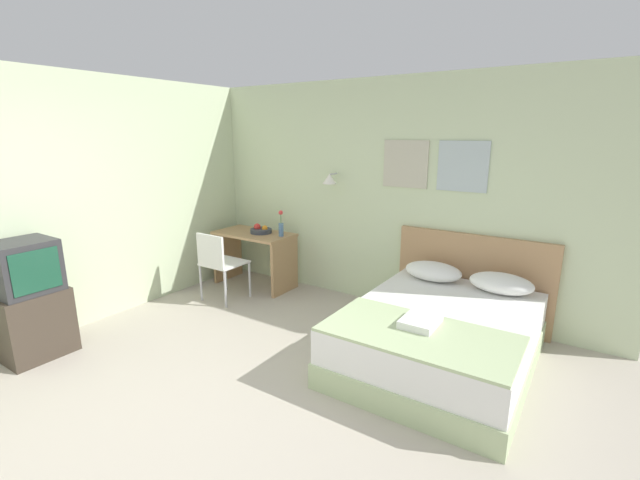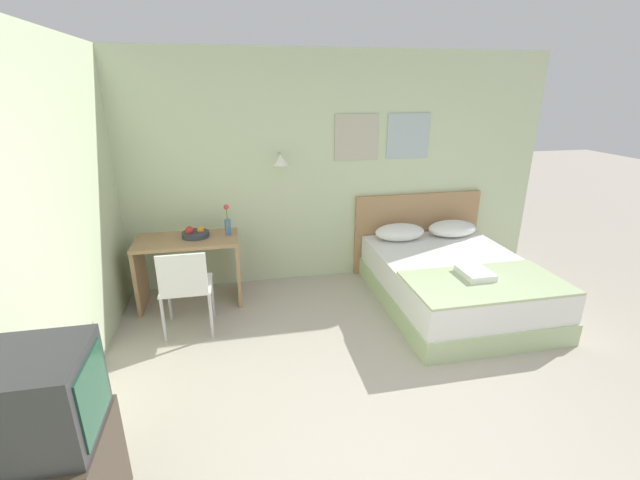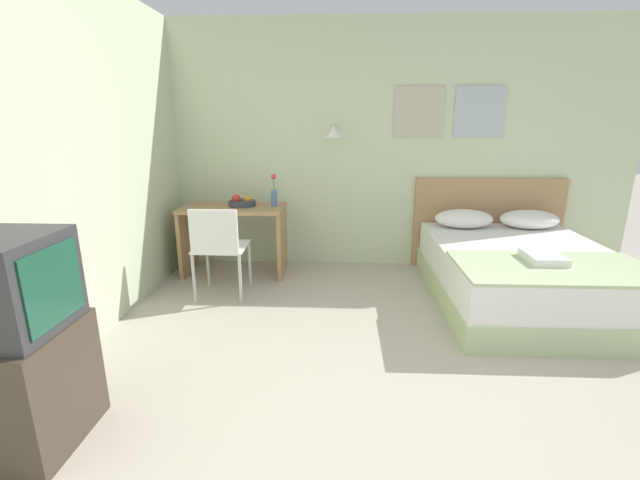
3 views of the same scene
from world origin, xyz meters
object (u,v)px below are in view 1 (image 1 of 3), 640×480
Objects in this scene: throw_blanket at (418,334)px; pillow_right at (501,283)px; tv_stand at (34,323)px; folded_towel_near_foot at (420,321)px; headboard at (472,280)px; fruit_bowl at (261,230)px; flower_vase at (281,226)px; desk_chair at (218,260)px; pillow_left at (433,271)px; bed at (440,337)px; television at (24,267)px; desk at (254,249)px.

pillow_right is at bearing 75.47° from throw_blanket.
folded_towel_near_foot is at bearing 25.10° from tv_stand.
headboard is 5.72× the size of fruit_bowl.
pillow_right reaches higher than tv_stand.
flower_vase is at bearing -172.12° from headboard.
desk_chair is (-2.72, 0.40, -0.04)m from folded_towel_near_foot.
pillow_left is 2.02m from flower_vase.
desk_chair is (-2.76, -0.03, 0.27)m from bed.
headboard is 0.45m from pillow_right.
television reaches higher than desk_chair.
bed is 6.87× the size of fruit_bowl.
pillow_right is at bearing 65.44° from bed.
headboard is 1.45m from folded_towel_near_foot.
fruit_bowl is 0.45× the size of tv_stand.
throw_blanket is 2.33× the size of tv_stand.
headboard is 2.95m from desk_chair.
throw_blanket is at bearing -25.03° from fruit_bowl.
headboard is 2.72m from fruit_bowl.
flower_vase reaches higher than desk_chair.
desk_chair reaches higher than folded_towel_near_foot.
flower_vase is (0.41, 0.72, 0.35)m from desk_chair.
pillow_left is (-0.34, -0.27, 0.11)m from headboard.
throw_blanket is 1.69× the size of desk_chair.
pillow_left is 0.68m from pillow_right.
pillow_right is at bearing 36.85° from tv_stand.
pillow_left is at bearing -141.94° from headboard.
television reaches higher than tv_stand.
headboard is 2.80m from desk.
folded_towel_near_foot is at bearing -8.35° from desk_chair.
headboard is 1.58m from throw_blanket.
pillow_right is at bearing 1.85° from desk.
tv_stand is at bearing -108.55° from flower_vase.
desk_chair is at bearing -119.76° from flower_vase.
desk is 2.61m from tv_stand.
television reaches higher than pillow_left.
pillow_left is 3.93m from television.
folded_towel_near_foot is at bearing 25.13° from television.
desk_chair reaches higher than desk.
fruit_bowl is 0.36m from flower_vase.
tv_stand is (-3.22, -1.92, 0.06)m from bed.
throw_blanket is 3.51m from television.
headboard reaches higher than throw_blanket.
pillow_right reaches higher than bed.
folded_towel_near_foot is at bearing -21.44° from desk.
pillow_left is at bearing 2.37° from desk.
desk_chair reaches higher than tv_stand.
pillow_right is 3.19m from desk_chair.
desk_chair is at bearing 76.30° from television.
folded_towel_near_foot is 2.94m from desk.
throw_blanket is at bearing -28.20° from flower_vase.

